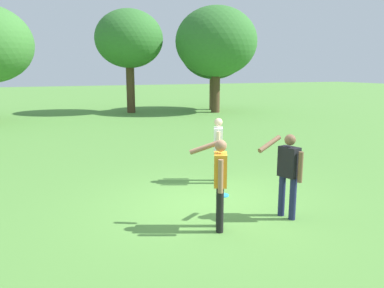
% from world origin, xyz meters
% --- Properties ---
extents(ground_plane, '(120.00, 120.00, 0.00)m').
position_xyz_m(ground_plane, '(0.00, 0.00, 0.00)').
color(ground_plane, '#568E3D').
extents(person_thrower, '(0.59, 0.80, 1.64)m').
position_xyz_m(person_thrower, '(-0.31, -1.08, 0.96)').
color(person_thrower, black).
rests_on(person_thrower, ground).
extents(person_catcher, '(0.36, 0.56, 1.64)m').
position_xyz_m(person_catcher, '(0.97, 1.54, 0.94)').
color(person_catcher, gray).
rests_on(person_catcher, ground).
extents(person_bystander, '(0.78, 0.59, 1.64)m').
position_xyz_m(person_bystander, '(1.14, -1.10, 0.96)').
color(person_bystander, '#1E234C').
rests_on(person_bystander, ground).
extents(frisbee, '(0.27, 0.27, 0.03)m').
position_xyz_m(frisbee, '(0.59, 0.52, 0.01)').
color(frisbee, '#2D9EDB').
rests_on(frisbee, ground).
extents(tree_far_right, '(4.32, 4.32, 6.55)m').
position_xyz_m(tree_far_right, '(2.66, 17.74, 4.67)').
color(tree_far_right, '#4C3823').
rests_on(tree_far_right, ground).
extents(tree_slender_mid, '(5.23, 5.23, 6.76)m').
position_xyz_m(tree_slender_mid, '(7.85, 15.75, 4.52)').
color(tree_slender_mid, '#4C3823').
rests_on(tree_slender_mid, ground).
extents(tree_back_left, '(4.64, 4.64, 6.06)m').
position_xyz_m(tree_back_left, '(8.48, 17.40, 4.07)').
color(tree_back_left, brown).
rests_on(tree_back_left, ground).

